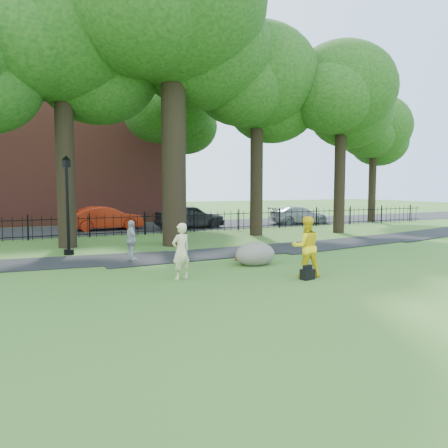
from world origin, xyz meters
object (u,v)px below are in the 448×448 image
red_sedan (106,218)px  man (306,247)px  lamppost (68,207)px  woman (181,251)px  big_tree (175,19)px  boulder (255,253)px

red_sedan → man: bearing=-175.2°
lamppost → man: bearing=-73.2°
lamppost → woman: bearing=-90.0°
big_tree → woman: (-2.42, -7.08, -9.32)m
boulder → lamppost: size_ratio=0.37×
man → boulder: man is taller
big_tree → boulder: (0.70, -6.03, -9.72)m
boulder → man: bearing=-80.9°
woman → man: (3.51, -1.33, 0.08)m
woman → boulder: bearing=-177.6°
big_tree → man: big_tree is taller
lamppost → boulder: bearing=-64.3°
big_tree → woman: big_tree is taller
big_tree → man: 12.54m
woman → red_sedan: woman is taller
woman → man: man is taller
man → boulder: size_ratio=1.27×
lamppost → red_sedan: bearing=49.5°
man → lamppost: 9.68m
big_tree → man: bearing=-82.6°
big_tree → red_sedan: 12.72m
man → red_sedan: bearing=-63.6°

